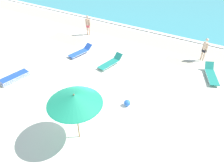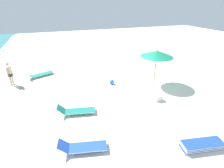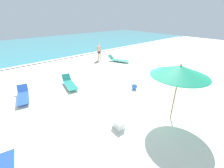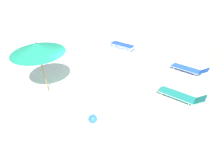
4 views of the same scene
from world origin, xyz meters
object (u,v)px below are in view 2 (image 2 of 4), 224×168
at_px(lounger_stack, 202,145).
at_px(sun_lounger_near_water_left, 76,110).
at_px(beach_umbrella, 157,54).
at_px(beach_ball, 112,82).
at_px(sun_lounger_under_umbrella, 83,147).
at_px(sun_lounger_beside_umbrella, 40,74).
at_px(beachgoer_wading_adult, 10,73).
at_px(cooler_box, 158,98).

height_order(lounger_stack, sun_lounger_near_water_left, sun_lounger_near_water_left).
bearing_deg(beach_umbrella, beach_ball, 73.18).
distance_m(sun_lounger_under_umbrella, sun_lounger_beside_umbrella, 9.51).
relative_size(beachgoer_wading_adult, cooler_box, 3.46).
xyz_separation_m(sun_lounger_near_water_left, beach_ball, (3.00, -3.20, -0.03)).
distance_m(beach_umbrella, sun_lounger_under_umbrella, 8.41).
bearing_deg(sun_lounger_under_umbrella, cooler_box, -52.32).
distance_m(lounger_stack, sun_lounger_under_umbrella, 5.17).
xyz_separation_m(sun_lounger_beside_umbrella, cooler_box, (-6.79, -7.29, -0.03)).
distance_m(beach_ball, cooler_box, 3.87).
distance_m(lounger_stack, beachgoer_wading_adult, 13.24).
xyz_separation_m(sun_lounger_under_umbrella, beach_ball, (5.82, -3.38, -0.03)).
distance_m(beachgoer_wading_adult, beach_ball, 7.66).
relative_size(beach_umbrella, sun_lounger_under_umbrella, 1.26).
bearing_deg(beach_umbrella, beachgoer_wading_adult, 71.68).
relative_size(beach_ball, cooler_box, 0.73).
bearing_deg(lounger_stack, sun_lounger_beside_umbrella, 42.73).
height_order(beach_umbrella, sun_lounger_under_umbrella, beach_umbrella).
relative_size(lounger_stack, sun_lounger_near_water_left, 0.92).
distance_m(beach_umbrella, sun_lounger_near_water_left, 7.00).
height_order(beach_umbrella, lounger_stack, beach_umbrella).
bearing_deg(cooler_box, beach_ball, -56.70).
bearing_deg(cooler_box, sun_lounger_under_umbrella, 26.89).
xyz_separation_m(sun_lounger_near_water_left, cooler_box, (-0.30, -5.22, -0.03)).
bearing_deg(beachgoer_wading_adult, lounger_stack, -107.45).
relative_size(sun_lounger_under_umbrella, beachgoer_wading_adult, 1.20).
height_order(beachgoer_wading_adult, beach_ball, beachgoer_wading_adult).
height_order(sun_lounger_near_water_left, beach_ball, sun_lounger_near_water_left).
relative_size(beach_umbrella, beach_ball, 7.16).
xyz_separation_m(sun_lounger_under_umbrella, cooler_box, (2.52, -5.40, -0.03)).
height_order(beach_umbrella, beach_ball, beach_umbrella).
bearing_deg(lounger_stack, beachgoer_wading_adult, 52.25).
height_order(sun_lounger_near_water_left, beachgoer_wading_adult, beachgoer_wading_adult).
distance_m(beach_umbrella, sun_lounger_beside_umbrella, 9.74).
bearing_deg(sun_lounger_near_water_left, beach_umbrella, -60.59).
relative_size(sun_lounger_under_umbrella, cooler_box, 4.15).
bearing_deg(beach_ball, sun_lounger_near_water_left, 133.14).
relative_size(beach_umbrella, sun_lounger_near_water_left, 1.23).
bearing_deg(lounger_stack, sun_lounger_under_umbrella, 82.72).
bearing_deg(beach_umbrella, sun_lounger_under_umbrella, 126.83).
bearing_deg(sun_lounger_near_water_left, sun_lounger_under_umbrella, -172.26).
xyz_separation_m(lounger_stack, beach_ball, (7.43, 1.53, 0.02)).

